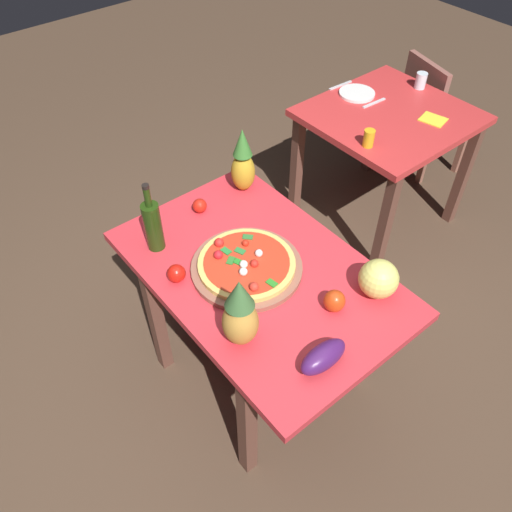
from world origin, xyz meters
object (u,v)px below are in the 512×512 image
(napkin_folded, at_px, (433,120))
(pizza, at_px, (246,263))
(dinner_plate, at_px, (357,93))
(eggplant, at_px, (323,357))
(drinking_glass_juice, at_px, (369,138))
(fork_utensil, at_px, (340,85))
(dining_chair, at_px, (430,110))
(melon, at_px, (379,279))
(tomato_near_board, at_px, (200,206))
(pineapple_left, at_px, (243,163))
(knife_utensil, at_px, (374,103))
(pizza_board, at_px, (247,268))
(display_table, at_px, (259,286))
(wine_bottle, at_px, (153,225))
(background_table, at_px, (387,131))
(bell_pepper, at_px, (334,301))
(drinking_glass_water, at_px, (421,81))
(pineapple_right, at_px, (240,315))
(tomato_at_corner, at_px, (176,273))

(napkin_folded, bearing_deg, pizza, -81.36)
(dinner_plate, bearing_deg, eggplant, -50.48)
(drinking_glass_juice, height_order, fork_utensil, drinking_glass_juice)
(dining_chair, bearing_deg, fork_utensil, 83.75)
(pizza, distance_m, dinner_plate, 1.61)
(melon, distance_m, tomato_near_board, 0.89)
(pineapple_left, bearing_deg, dinner_plate, 104.25)
(melon, relative_size, knife_utensil, 0.89)
(pizza_board, bearing_deg, display_table, 47.36)
(wine_bottle, distance_m, knife_utensil, 1.67)
(pizza, height_order, wine_bottle, wine_bottle)
(background_table, xyz_separation_m, pizza, (0.44, -1.43, 0.16))
(bell_pepper, bearing_deg, wine_bottle, -154.10)
(knife_utensil, bearing_deg, fork_utensil, -176.68)
(tomato_near_board, bearing_deg, display_table, -2.89)
(pizza, distance_m, drinking_glass_water, 1.88)
(eggplant, distance_m, drinking_glass_juice, 1.41)
(bell_pepper, bearing_deg, dining_chair, 116.12)
(pineapple_right, bearing_deg, dinner_plate, 120.35)
(wine_bottle, xyz_separation_m, pineapple_left, (-0.08, 0.54, 0.02))
(pizza_board, distance_m, napkin_folded, 1.58)
(eggplant, distance_m, tomato_at_corner, 0.69)
(pineapple_left, bearing_deg, bell_pepper, -13.10)
(pineapple_right, distance_m, napkin_folded, 1.87)
(tomato_at_corner, xyz_separation_m, fork_utensil, (-0.72, 1.69, -0.03))
(tomato_at_corner, bearing_deg, pizza_board, 61.84)
(bell_pepper, xyz_separation_m, eggplant, (0.15, -0.21, 0.00))
(pineapple_right, height_order, eggplant, pineapple_right)
(napkin_folded, bearing_deg, tomato_near_board, -97.25)
(background_table, relative_size, dinner_plate, 4.09)
(dining_chair, bearing_deg, eggplant, 132.38)
(dinner_plate, bearing_deg, knife_utensil, 0.00)
(pineapple_right, relative_size, eggplant, 1.61)
(display_table, height_order, background_table, same)
(tomato_at_corner, height_order, drinking_glass_water, drinking_glass_water)
(display_table, height_order, knife_utensil, knife_utensil)
(pineapple_left, relative_size, bell_pepper, 3.58)
(wine_bottle, distance_m, melon, 0.95)
(dining_chair, relative_size, tomato_near_board, 12.63)
(eggplant, bearing_deg, pizza, 172.16)
(background_table, height_order, wine_bottle, wine_bottle)
(background_table, height_order, eggplant, eggplant)
(display_table, distance_m, knife_utensil, 1.53)
(wine_bottle, height_order, dinner_plate, wine_bottle)
(bell_pepper, relative_size, drinking_glass_juice, 0.98)
(dining_chair, height_order, tomato_near_board, dining_chair)
(pizza, height_order, tomato_near_board, pizza)
(melon, bearing_deg, pineapple_left, -179.99)
(display_table, distance_m, eggplant, 0.53)
(pizza_board, height_order, pineapple_right, pineapple_right)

